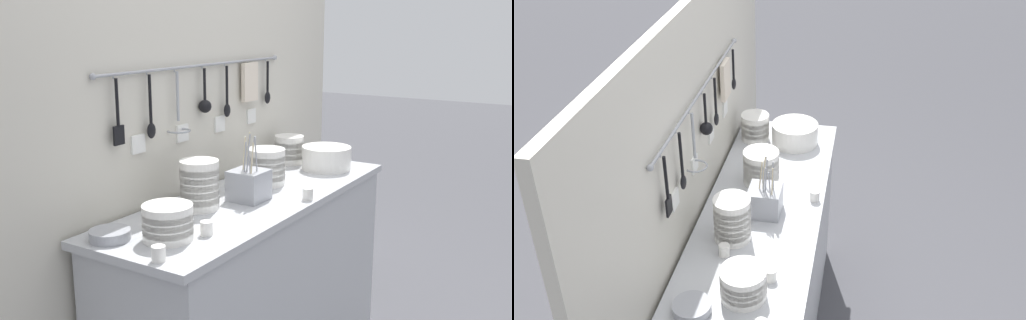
% 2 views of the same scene
% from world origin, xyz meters
% --- Properties ---
extents(counter, '(1.58, 0.52, 0.86)m').
position_xyz_m(counter, '(0.00, 0.00, 0.43)').
color(counter, '#ADAFB5').
rests_on(counter, ground).
extents(back_wall, '(2.38, 0.11, 1.76)m').
position_xyz_m(back_wall, '(0.00, 0.29, 0.89)').
color(back_wall, beige).
rests_on(back_wall, ground).
extents(bowl_stack_tall_left, '(0.17, 0.17, 0.12)m').
position_xyz_m(bowl_stack_tall_left, '(-0.59, -0.03, 0.92)').
color(bowl_stack_tall_left, silver).
rests_on(bowl_stack_tall_left, counter).
extents(bowl_stack_short_front, '(0.15, 0.15, 0.19)m').
position_xyz_m(bowl_stack_short_front, '(-0.26, 0.08, 0.96)').
color(bowl_stack_short_front, silver).
rests_on(bowl_stack_short_front, counter).
extents(bowl_stack_back_corner, '(0.15, 0.15, 0.14)m').
position_xyz_m(bowl_stack_back_corner, '(0.58, 0.16, 0.93)').
color(bowl_stack_back_corner, silver).
rests_on(bowl_stack_back_corner, counter).
extents(bowl_stack_wide_centre, '(0.17, 0.17, 0.16)m').
position_xyz_m(bowl_stack_wide_centre, '(0.17, 0.05, 0.94)').
color(bowl_stack_wide_centre, silver).
rests_on(bowl_stack_wide_centre, counter).
extents(plate_stack, '(0.24, 0.24, 0.11)m').
position_xyz_m(plate_stack, '(0.57, -0.06, 0.92)').
color(plate_stack, silver).
rests_on(plate_stack, counter).
extents(steel_mixing_bowl, '(0.14, 0.14, 0.03)m').
position_xyz_m(steel_mixing_bowl, '(-0.69, 0.13, 0.88)').
color(steel_mixing_bowl, '#93969E').
rests_on(steel_mixing_bowl, counter).
extents(cutlery_caddy, '(0.14, 0.14, 0.28)m').
position_xyz_m(cutlery_caddy, '(-0.07, -0.01, 0.93)').
color(cutlery_caddy, '#93969E').
rests_on(cutlery_caddy, counter).
extents(cup_beside_plates, '(0.04, 0.04, 0.05)m').
position_xyz_m(cup_beside_plates, '(-0.74, -0.13, 0.89)').
color(cup_beside_plates, silver).
rests_on(cup_beside_plates, counter).
extents(cup_back_left, '(0.04, 0.04, 0.05)m').
position_xyz_m(cup_back_left, '(-0.49, -0.11, 0.89)').
color(cup_back_left, silver).
rests_on(cup_back_left, counter).
extents(cup_front_left, '(0.04, 0.04, 0.05)m').
position_xyz_m(cup_front_left, '(-0.38, 0.09, 0.89)').
color(cup_front_left, silver).
rests_on(cup_front_left, counter).
extents(cup_front_right, '(0.04, 0.04, 0.05)m').
position_xyz_m(cup_front_right, '(0.06, -0.22, 0.89)').
color(cup_front_right, silver).
rests_on(cup_front_right, counter).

